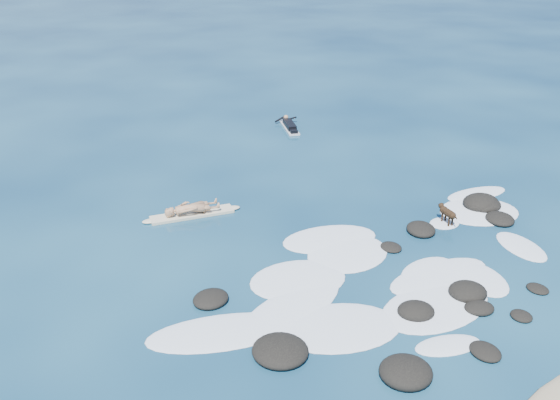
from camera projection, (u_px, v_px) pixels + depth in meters
ground at (399, 259)px, 19.42m from camera, size 160.00×160.00×0.00m
reef_rocks at (425, 275)px, 18.39m from camera, size 13.17×7.24×0.61m
breaking_foam at (404, 271)px, 18.75m from camera, size 16.97×8.26×0.12m
standing_surfer_rig at (191, 195)px, 21.81m from camera, size 3.54×1.16×2.02m
paddling_surfer_rig at (289, 126)px, 30.84m from camera, size 1.47×2.54×0.45m
dog at (447, 212)px, 21.38m from camera, size 0.37×1.07×0.68m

